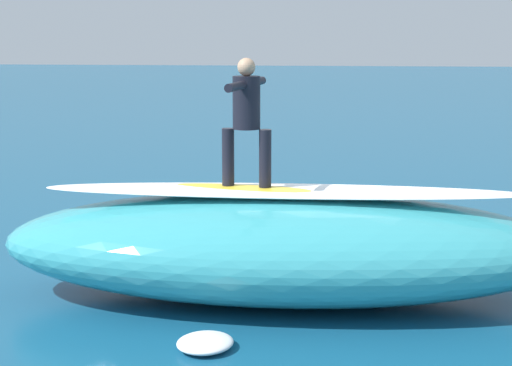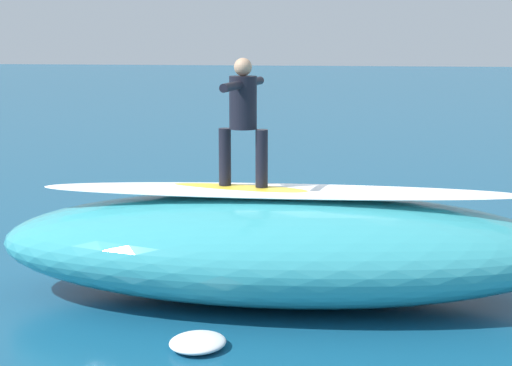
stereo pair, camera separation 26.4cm
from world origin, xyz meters
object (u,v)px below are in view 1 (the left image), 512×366
Objects in this scene: surfer_riding at (246,112)px; surfboard_riding at (247,190)px; surfer_paddling at (261,214)px; surfboard_paddling at (263,226)px.

surfboard_riding is at bearing 43.44° from surfer_riding.
surfer_riding reaches higher than surfer_paddling.
surfer_riding reaches higher than surfboard_riding.
surfer_paddling is (0.20, -3.90, -2.08)m from surfer_riding.
surfer_riding is at bearing -19.46° from surfboard_paddling.
surfboard_riding is 1.13× the size of surfboard_paddling.
surfboard_riding is 1.42× the size of surfer_riding.
surfer_paddling is at bearing -77.37° from surfer_riding.
surfer_paddling is (0.05, -0.13, 0.17)m from surfboard_paddling.
surfboard_riding is 4.00m from surfboard_paddling.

